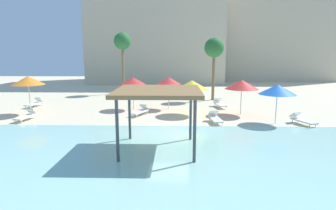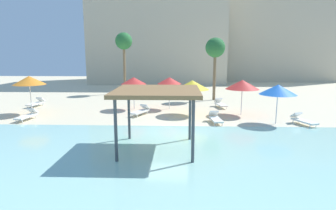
# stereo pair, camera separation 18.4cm
# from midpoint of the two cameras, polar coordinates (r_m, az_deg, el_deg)

# --- Properties ---
(ground_plane) EXTENTS (80.00, 80.00, 0.00)m
(ground_plane) POSITION_cam_midpoint_polar(r_m,az_deg,el_deg) (16.65, -0.00, -5.66)
(ground_plane) COLOR beige
(lagoon_water) EXTENTS (44.00, 13.50, 0.04)m
(lagoon_water) POSITION_cam_midpoint_polar(r_m,az_deg,el_deg) (11.69, -0.70, -12.72)
(lagoon_water) COLOR #99D1C6
(lagoon_water) RESTS_ON ground
(shade_pavilion) EXTENTS (3.95, 3.95, 2.94)m
(shade_pavilion) POSITION_cam_midpoint_polar(r_m,az_deg,el_deg) (13.25, -2.42, 2.31)
(shade_pavilion) COLOR #42474C
(shade_pavilion) RESTS_ON ground
(beach_umbrella_yellow_0) EXTENTS (2.49, 2.49, 2.61)m
(beach_umbrella_yellow_0) POSITION_cam_midpoint_polar(r_m,az_deg,el_deg) (21.26, 4.57, 4.05)
(beach_umbrella_yellow_0) COLOR silver
(beach_umbrella_yellow_0) RESTS_ON ground
(beach_umbrella_blue_1) EXTENTS (2.37, 2.37, 2.60)m
(beach_umbrella_blue_1) POSITION_cam_midpoint_polar(r_m,az_deg,el_deg) (19.72, 20.87, 2.93)
(beach_umbrella_blue_1) COLOR silver
(beach_umbrella_blue_1) RESTS_ON ground
(beach_umbrella_red_2) EXTENTS (1.99, 1.99, 2.64)m
(beach_umbrella_red_2) POSITION_cam_midpoint_polar(r_m,az_deg,el_deg) (23.45, -0.07, 4.92)
(beach_umbrella_red_2) COLOR silver
(beach_umbrella_red_2) RESTS_ON ground
(beach_umbrella_red_4) EXTENTS (2.06, 2.06, 2.65)m
(beach_umbrella_red_4) POSITION_cam_midpoint_polar(r_m,az_deg,el_deg) (23.47, -7.28, 4.85)
(beach_umbrella_red_4) COLOR silver
(beach_umbrella_red_4) RESTS_ON ground
(beach_umbrella_orange_5) EXTENTS (2.36, 2.36, 2.90)m
(beach_umbrella_orange_5) POSITION_cam_midpoint_polar(r_m,az_deg,el_deg) (23.76, -26.47, 4.43)
(beach_umbrella_orange_5) COLOR silver
(beach_umbrella_orange_5) RESTS_ON ground
(beach_umbrella_red_6) EXTENTS (2.50, 2.50, 2.64)m
(beach_umbrella_red_6) POSITION_cam_midpoint_polar(r_m,az_deg,el_deg) (21.88, 14.34, 4.01)
(beach_umbrella_red_6) COLOR silver
(beach_umbrella_red_6) RESTS_ON ground
(lounge_chair_1) EXTENTS (1.23, 1.99, 0.74)m
(lounge_chair_1) POSITION_cam_midpoint_polar(r_m,az_deg,el_deg) (20.48, 25.03, -2.64)
(lounge_chair_1) COLOR white
(lounge_chair_1) RESTS_ON ground
(lounge_chair_2) EXTENTS (1.36, 1.97, 0.74)m
(lounge_chair_2) POSITION_cam_midpoint_polar(r_m,az_deg,el_deg) (21.45, -5.76, -1.14)
(lounge_chair_2) COLOR white
(lounge_chair_2) RESTS_ON ground
(lounge_chair_3) EXTENTS (0.95, 1.98, 0.74)m
(lounge_chair_3) POSITION_cam_midpoint_polar(r_m,az_deg,el_deg) (24.77, 10.09, 0.32)
(lounge_chair_3) COLOR white
(lounge_chair_3) RESTS_ON ground
(lounge_chair_4) EXTENTS (0.86, 1.96, 0.74)m
(lounge_chair_4) POSITION_cam_midpoint_polar(r_m,az_deg,el_deg) (22.08, -26.71, -1.88)
(lounge_chair_4) COLOR white
(lounge_chair_4) RESTS_ON ground
(lounge_chair_5) EXTENTS (0.79, 1.95, 0.74)m
(lounge_chair_5) POSITION_cam_midpoint_polar(r_m,az_deg,el_deg) (19.28, 9.19, -2.54)
(lounge_chair_5) COLOR white
(lounge_chair_5) RESTS_ON ground
(lounge_chair_6) EXTENTS (0.96, 1.98, 0.74)m
(lounge_chair_6) POSITION_cam_midpoint_polar(r_m,az_deg,el_deg) (27.22, -25.28, 0.38)
(lounge_chair_6) COLOR white
(lounge_chair_6) RESTS_ON ground
(palm_tree_0) EXTENTS (1.90, 1.90, 6.86)m
(palm_tree_0) POSITION_cam_midpoint_polar(r_m,az_deg,el_deg) (32.90, -9.30, 12.24)
(palm_tree_0) COLOR brown
(palm_tree_0) RESTS_ON ground
(palm_tree_1) EXTENTS (1.90, 1.90, 6.06)m
(palm_tree_1) POSITION_cam_midpoint_polar(r_m,az_deg,el_deg) (28.23, 9.05, 11.03)
(palm_tree_1) COLOR brown
(palm_tree_1) RESTS_ON ground
(hotel_block_0) EXTENTS (20.14, 11.66, 17.06)m
(hotel_block_0) POSITION_cam_midpoint_polar(r_m,az_deg,el_deg) (46.67, -2.40, 15.25)
(hotel_block_0) COLOR beige
(hotel_block_0) RESTS_ON ground
(hotel_block_1) EXTENTS (20.86, 11.90, 14.36)m
(hotel_block_1) POSITION_cam_midpoint_polar(r_m,az_deg,el_deg) (54.05, 18.95, 12.61)
(hotel_block_1) COLOR beige
(hotel_block_1) RESTS_ON ground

